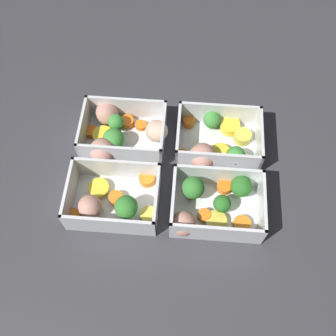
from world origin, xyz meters
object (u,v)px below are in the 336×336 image
at_px(container_near_left, 216,143).
at_px(container_near_right, 120,133).
at_px(container_far_left, 212,204).
at_px(container_far_right, 113,201).

relative_size(container_near_left, container_near_right, 0.91).
bearing_deg(container_far_left, container_near_left, -92.39).
xyz_separation_m(container_near_right, container_far_right, (-0.01, 0.13, -0.00)).
distance_m(container_near_left, container_far_right, 0.21).
bearing_deg(container_near_right, container_near_left, 178.07).
height_order(container_near_right, container_far_left, same).
distance_m(container_far_left, container_far_right, 0.16).
relative_size(container_near_left, container_far_left, 1.01).
distance_m(container_near_left, container_near_right, 0.18).
relative_size(container_near_left, container_far_right, 0.96).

